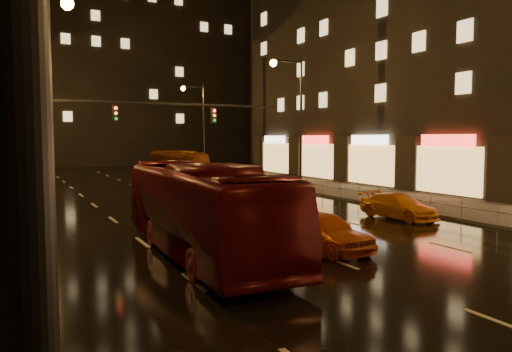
# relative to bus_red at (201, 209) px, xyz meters

# --- Properties ---
(ground) EXTENTS (140.00, 140.00, 0.00)m
(ground) POSITION_rel_bus_red_xyz_m (3.67, 13.00, -1.59)
(ground) COLOR black
(ground) RESTS_ON ground
(sidewalk_right) EXTENTS (7.00, 70.00, 0.15)m
(sidewalk_right) POSITION_rel_bus_red_xyz_m (17.17, 8.00, -1.52)
(sidewalk_right) COLOR #38332D
(sidewalk_right) RESTS_ON ground
(building_right) EXTENTS (18.00, 50.00, 30.00)m
(building_right) POSITION_rel_bus_red_xyz_m (29.67, 13.00, 13.41)
(building_right) COLOR black
(building_right) RESTS_ON ground
(building_distant) EXTENTS (44.00, 16.00, 36.00)m
(building_distant) POSITION_rel_bus_red_xyz_m (7.67, 65.00, 16.41)
(building_distant) COLOR black
(building_distant) RESTS_ON ground
(traffic_signal) EXTENTS (15.31, 0.32, 6.20)m
(traffic_signal) POSITION_rel_bus_red_xyz_m (-1.39, 13.00, 3.14)
(traffic_signal) COLOR black
(traffic_signal) RESTS_ON ground
(railing_right) EXTENTS (0.05, 56.00, 1.00)m
(railing_right) POSITION_rel_bus_red_xyz_m (13.87, 11.00, -0.70)
(railing_right) COLOR #99999E
(railing_right) RESTS_ON sidewalk_right
(bus_red) EXTENTS (3.08, 11.54, 3.19)m
(bus_red) POSITION_rel_bus_red_xyz_m (0.00, 0.00, 0.00)
(bus_red) COLOR maroon
(bus_red) RESTS_ON ground
(bus_curb) EXTENTS (3.44, 10.11, 2.76)m
(bus_curb) POSITION_rel_bus_red_xyz_m (9.67, 33.05, -0.21)
(bus_curb) COLOR #8C400E
(bus_curb) RESTS_ON ground
(taxi_near) EXTENTS (2.17, 4.36, 1.43)m
(taxi_near) POSITION_rel_bus_red_xyz_m (4.17, -1.34, -0.88)
(taxi_near) COLOR #DD5D14
(taxi_near) RESTS_ON ground
(taxi_far) EXTENTS (2.23, 4.48, 1.25)m
(taxi_far) POSITION_rel_bus_red_xyz_m (11.67, 3.00, -0.97)
(taxi_far) COLOR orange
(taxi_far) RESTS_ON ground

